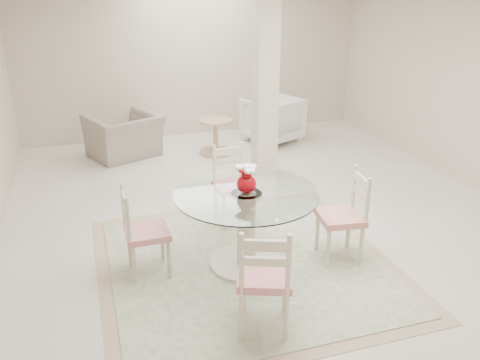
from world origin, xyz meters
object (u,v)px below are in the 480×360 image
object	(u,v)px
recliner_taupe	(125,136)
column	(265,80)
dining_chair_north	(231,179)
dining_chair_south	(265,273)
dining_chair_west	(140,226)
armchair_white	(272,119)
dining_table	(246,229)
red_vase	(247,179)
side_table	(216,138)
dining_chair_east	(347,210)

from	to	relation	value
recliner_taupe	column	bearing A→B (deg)	121.83
dining_chair_north	dining_chair_south	bearing A→B (deg)	-101.15
dining_chair_west	armchair_white	world-z (taller)	dining_chair_west
dining_table	red_vase	xyz separation A→B (m)	(0.00, -0.00, 0.53)
dining_chair_west	dining_chair_south	world-z (taller)	dining_chair_south
dining_chair_north	side_table	size ratio (longest dim) A/B	1.80
column	side_table	size ratio (longest dim) A/B	4.82
dining_table	dining_chair_east	bearing A→B (deg)	-9.15
dining_chair_east	recliner_taupe	xyz separation A→B (m)	(-1.81, 3.86, -0.21)
dining_table	recliner_taupe	bearing A→B (deg)	102.31
red_vase	side_table	distance (m)	3.52
red_vase	recliner_taupe	bearing A→B (deg)	102.32
dining_table	recliner_taupe	distance (m)	3.78
dining_chair_east	armchair_white	world-z (taller)	dining_chair_east
dining_chair_north	dining_chair_south	xyz separation A→B (m)	(-0.33, -2.01, 0.03)
recliner_taupe	armchair_white	xyz separation A→B (m)	(2.51, 0.03, 0.05)
column	dining_chair_north	bearing A→B (deg)	-123.36
dining_chair_west	dining_chair_south	size ratio (longest dim) A/B	0.93
column	red_vase	xyz separation A→B (m)	(-1.06, -2.38, -0.41)
dining_chair_north	side_table	world-z (taller)	dining_chair_north
red_vase	dining_chair_south	xyz separation A→B (m)	(-0.18, -1.00, -0.38)
dining_table	dining_chair_south	bearing A→B (deg)	-100.07
red_vase	armchair_white	bearing A→B (deg)	65.44
red_vase	side_table	bearing A→B (deg)	79.98
dining_chair_south	side_table	distance (m)	4.48
dining_table	armchair_white	xyz separation A→B (m)	(1.70, 3.73, -0.02)
recliner_taupe	dining_chair_south	bearing A→B (deg)	74.63
dining_chair_north	dining_table	bearing A→B (deg)	-100.40
red_vase	dining_chair_west	size ratio (longest dim) A/B	0.29
dining_chair_north	side_table	bearing A→B (deg)	77.52
column	recliner_taupe	size ratio (longest dim) A/B	2.61
dining_table	dining_chair_west	bearing A→B (deg)	171.37
dining_chair_east	dining_chair_north	distance (m)	1.44
red_vase	side_table	xyz separation A→B (m)	(0.60, 3.40, -0.68)
red_vase	dining_chair_south	distance (m)	1.09
dining_chair_west	side_table	distance (m)	3.63
red_vase	dining_chair_west	distance (m)	1.10
column	red_vase	size ratio (longest dim) A/B	9.54
dining_table	armchair_white	bearing A→B (deg)	65.43
dining_chair_east	dining_chair_north	xyz separation A→B (m)	(-0.85, 1.17, -0.02)
column	dining_chair_south	xyz separation A→B (m)	(-1.24, -3.38, -0.79)
red_vase	dining_chair_east	bearing A→B (deg)	-9.15
dining_table	recliner_taupe	xyz separation A→B (m)	(-0.81, 3.69, -0.07)
column	recliner_taupe	world-z (taller)	column
dining_chair_west	armchair_white	bearing A→B (deg)	-38.24
recliner_taupe	armchair_white	distance (m)	2.51
dining_chair_west	armchair_white	distance (m)	4.48
dining_chair_north	armchair_white	world-z (taller)	dining_chair_north
dining_chair_east	side_table	distance (m)	3.60
dining_chair_west	dining_chair_north	bearing A→B (deg)	-54.68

